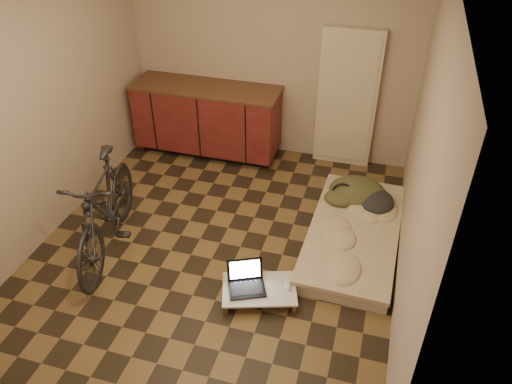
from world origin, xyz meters
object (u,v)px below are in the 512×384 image
(lap_desk, at_px, (259,289))
(laptop, at_px, (246,282))
(bicycle, at_px, (104,204))
(futon, at_px, (354,234))

(lap_desk, distance_m, laptop, 0.14)
(laptop, bearing_deg, bicycle, 146.56)
(laptop, bearing_deg, lap_desk, -24.53)
(futon, bearing_deg, bicycle, -159.65)
(lap_desk, bearing_deg, bicycle, 154.15)
(bicycle, xyz_separation_m, futon, (2.31, 0.78, -0.47))
(futon, distance_m, laptop, 1.32)
(futon, relative_size, lap_desk, 2.47)
(bicycle, relative_size, futon, 0.91)
(bicycle, height_order, lap_desk, bicycle)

